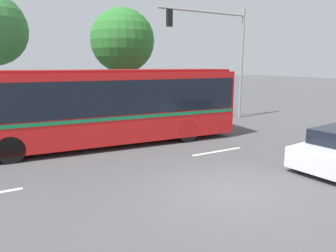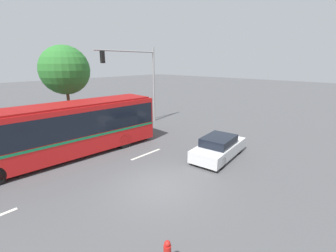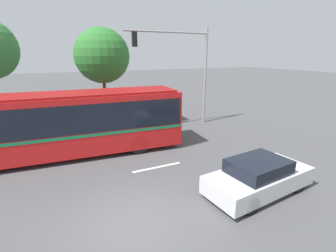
% 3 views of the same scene
% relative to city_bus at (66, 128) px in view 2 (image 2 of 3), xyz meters
% --- Properties ---
extents(ground_plane, '(140.00, 140.00, 0.00)m').
position_rel_city_bus_xyz_m(ground_plane, '(1.25, -6.61, -1.86)').
color(ground_plane, '#4C4C4F').
extents(city_bus, '(11.63, 3.24, 3.27)m').
position_rel_city_bus_xyz_m(city_bus, '(0.00, 0.00, 0.00)').
color(city_bus, red).
rests_on(city_bus, ground).
extents(sedan_foreground, '(4.47, 2.23, 1.36)m').
position_rel_city_bus_xyz_m(sedan_foreground, '(6.15, -6.88, -1.21)').
color(sedan_foreground, silver).
rests_on(sedan_foreground, ground).
extents(traffic_light_pole, '(6.18, 0.24, 6.94)m').
position_rel_city_bus_xyz_m(traffic_light_pole, '(8.23, 2.56, 2.73)').
color(traffic_light_pole, gray).
rests_on(traffic_light_pole, ground).
extents(flowering_hedge, '(7.53, 1.42, 1.46)m').
position_rel_city_bus_xyz_m(flowering_hedge, '(4.55, 4.14, -1.14)').
color(flowering_hedge, '#286028').
rests_on(flowering_hedge, ground).
extents(street_tree_centre, '(4.05, 4.05, 7.01)m').
position_rel_city_bus_xyz_m(street_tree_centre, '(3.06, 6.19, 3.11)').
color(street_tree_centre, brown).
rests_on(street_tree_centre, ground).
extents(lane_stripe_near, '(2.40, 0.16, 0.01)m').
position_rel_city_bus_xyz_m(lane_stripe_near, '(3.46, -3.27, -1.86)').
color(lane_stripe_near, silver).
rests_on(lane_stripe_near, ground).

